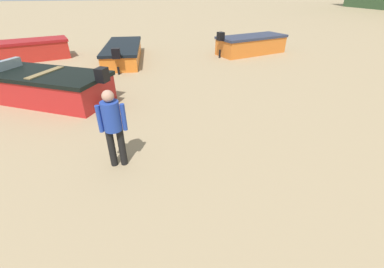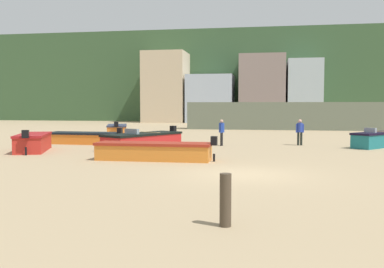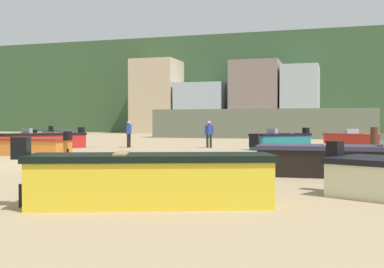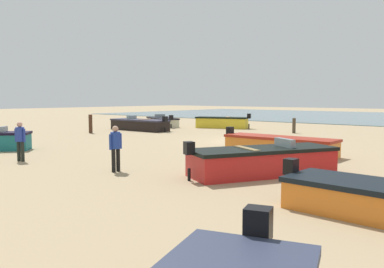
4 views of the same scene
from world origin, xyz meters
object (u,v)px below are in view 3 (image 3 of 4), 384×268
at_px(boat_orange_3, 16,146).
at_px(boat_teal_5, 281,141).
at_px(boat_orange_1, 58,136).
at_px(boat_black_4, 351,161).
at_px(mooring_post_near_water, 374,146).
at_px(boat_orange_2, 3,140).
at_px(boat_yellow_8, 150,179).
at_px(boat_red_9, 42,141).
at_px(boat_red_6, 363,140).
at_px(beach_walker_distant, 129,132).
at_px(beach_walker_foreground, 209,132).

height_order(boat_orange_3, boat_teal_5, boat_teal_5).
relative_size(boat_orange_1, boat_orange_3, 0.75).
height_order(boat_black_4, mooring_post_near_water, mooring_post_near_water).
height_order(boat_orange_2, boat_yellow_8, boat_yellow_8).
bearing_deg(boat_black_4, boat_teal_5, -167.08).
relative_size(boat_orange_2, boat_orange_3, 0.90).
bearing_deg(boat_yellow_8, boat_orange_1, -164.25).
bearing_deg(boat_orange_3, boat_yellow_8, -134.23).
distance_m(boat_orange_3, boat_red_9, 5.21).
height_order(boat_red_6, boat_yellow_8, boat_yellow_8).
xyz_separation_m(boat_teal_5, mooring_post_near_water, (4.29, -8.92, 0.21)).
relative_size(boat_orange_1, boat_orange_2, 0.84).
bearing_deg(boat_orange_2, boat_red_9, -116.13).
bearing_deg(beach_walker_distant, beach_walker_foreground, 103.68).
xyz_separation_m(boat_orange_2, boat_yellow_8, (17.76, -18.37, 0.11)).
bearing_deg(boat_teal_5, boat_orange_3, 76.47).
height_order(boat_orange_1, boat_yellow_8, boat_yellow_8).
height_order(boat_red_6, beach_walker_foreground, beach_walker_foreground).
bearing_deg(boat_orange_1, boat_teal_5, -36.57).
bearing_deg(beach_walker_foreground, beach_walker_distant, -7.73).
distance_m(boat_orange_1, beach_walker_distant, 11.22).
bearing_deg(mooring_post_near_water, boat_orange_3, 177.00).
distance_m(boat_yellow_8, beach_walker_foreground, 20.08).
xyz_separation_m(beach_walker_foreground, beach_walker_distant, (-4.79, -1.05, 0.00)).
bearing_deg(boat_red_9, boat_red_6, -131.49).
height_order(boat_orange_1, boat_orange_3, boat_orange_1).
height_order(boat_black_4, boat_teal_5, boat_teal_5).
xyz_separation_m(boat_orange_2, mooring_post_near_water, (22.34, -8.26, 0.30)).
bearing_deg(boat_orange_2, boat_red_6, -77.01).
relative_size(boat_orange_2, boat_black_4, 0.90).
bearing_deg(boat_orange_2, beach_walker_distant, -85.63).
relative_size(boat_orange_3, boat_red_6, 1.15).
distance_m(boat_red_9, mooring_post_near_water, 18.53).
distance_m(boat_orange_1, boat_black_4, 28.82).
relative_size(boat_black_4, mooring_post_near_water, 4.05).
bearing_deg(boat_yellow_8, boat_orange_3, -154.19).
distance_m(boat_black_4, mooring_post_near_water, 4.11).
height_order(boat_orange_2, boat_teal_5, boat_teal_5).
relative_size(boat_orange_2, mooring_post_near_water, 3.66).
bearing_deg(mooring_post_near_water, beach_walker_distant, 147.65).
relative_size(boat_orange_3, boat_teal_5, 1.56).
bearing_deg(boat_black_4, beach_walker_foreground, -152.07).
distance_m(boat_orange_1, mooring_post_near_water, 27.09).
xyz_separation_m(mooring_post_near_water, beach_walker_distant, (-13.43, 8.51, 0.27)).
xyz_separation_m(boat_teal_5, boat_yellow_8, (-0.29, -19.03, 0.02)).
bearing_deg(boat_teal_5, boat_orange_1, 22.49).
bearing_deg(boat_yellow_8, boat_red_6, 148.20).
xyz_separation_m(boat_orange_1, boat_yellow_8, (17.93, -25.17, 0.01)).
distance_m(boat_orange_2, boat_teal_5, 18.06).
bearing_deg(boat_orange_2, boat_yellow_8, -133.16).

